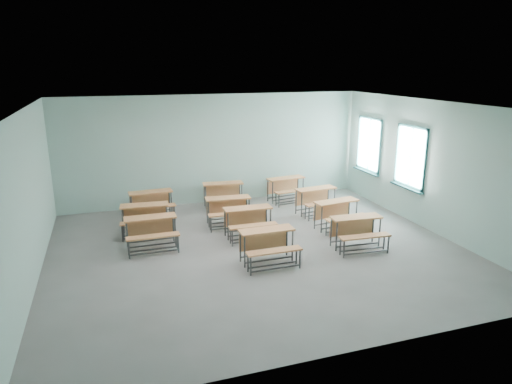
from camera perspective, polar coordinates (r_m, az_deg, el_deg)
room at (r=9.86m, az=0.60°, el=1.48°), size 9.04×8.04×3.24m
desk_unit_r0c1 at (r=9.49m, az=1.53°, el=-6.21°), size 1.15×0.78×0.72m
desk_unit_r0c2 at (r=10.50m, az=12.60°, el=-4.40°), size 1.20×0.85×0.72m
desk_unit_r1c0 at (r=10.50m, az=-12.97°, el=-4.41°), size 1.15×0.77×0.72m
desk_unit_r1c1 at (r=10.88m, az=-0.89°, el=-3.28°), size 1.17×0.80×0.72m
desk_unit_r1c2 at (r=11.61m, az=10.26°, el=-2.32°), size 1.24×0.91×0.72m
desk_unit_r2c0 at (r=11.44m, az=-13.72°, el=-2.80°), size 1.22×0.88×0.72m
desk_unit_r2c1 at (r=11.72m, az=-3.42°, el=-1.91°), size 1.21×0.87×0.72m
desk_unit_r2c2 at (r=12.69m, az=7.69°, el=-0.64°), size 1.23×0.89×0.72m
desk_unit_r3c0 at (r=12.58m, az=-12.93°, el=-1.06°), size 1.19×0.83×0.72m
desk_unit_r3c1 at (r=13.17m, az=-4.07°, el=0.07°), size 1.22×0.87×0.72m
desk_unit_r3c2 at (r=13.77m, az=3.94°, el=0.77°), size 1.24×0.91×0.72m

